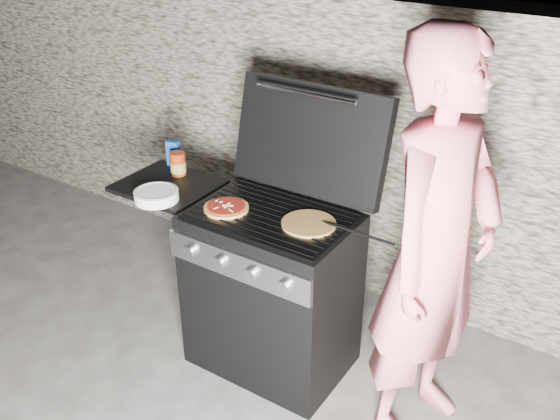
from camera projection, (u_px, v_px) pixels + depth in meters
The scene contains 10 objects.
ground at pixel (272, 358), 3.46m from camera, with size 50.00×50.00×0.00m, color #3C3934.
stone_wall at pixel (367, 147), 3.80m from camera, with size 8.00×0.35×1.80m, color #A19783.
gas_grill at pixel (233, 276), 3.36m from camera, with size 1.34×0.79×0.91m, color black, non-canonical shape.
pizza_topped at pixel (226, 207), 3.06m from camera, with size 0.22×0.22×0.02m, color #B98138, non-canonical shape.
pizza_plain at pixel (309, 224), 2.93m from camera, with size 0.26×0.26×0.01m, color gold.
sauce_jar at pixel (178, 164), 3.42m from camera, with size 0.08×0.08×0.13m, color maroon.
blue_carton at pixel (173, 153), 3.53m from camera, with size 0.07×0.04×0.15m, color navy.
plate_stack at pixel (156, 195), 3.16m from camera, with size 0.23×0.23×0.05m, color white.
person at pixel (436, 253), 2.63m from camera, with size 0.70×0.46×1.91m, color #E86F7C.
tongs at pixel (354, 231), 2.79m from camera, with size 0.01×0.01×0.47m, color black.
Camera 1 is at (1.48, -2.20, 2.36)m, focal length 40.00 mm.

